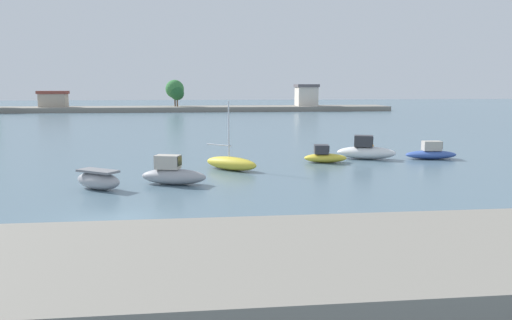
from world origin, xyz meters
TOP-DOWN VIEW (x-y plane):
  - ground_plane at (0.00, 0.00)m, footprint 400.00×400.00m
  - seawall_embankment at (0.00, -9.83)m, footprint 89.42×7.01m
  - moored_boat_1 at (-2.16, 7.22)m, footprint 3.38×2.89m
  - moored_boat_2 at (2.23, 8.25)m, footprint 4.43×2.50m
  - moored_boat_3 at (6.24, 13.17)m, footprint 4.27×3.97m
  - moored_boat_4 at (14.05, 15.90)m, footprint 3.62×1.84m
  - moored_boat_5 at (18.04, 17.38)m, footprint 5.19×3.07m
  - moored_boat_6 at (23.62, 16.81)m, footprint 4.49×2.02m
  - mooring_buoy_1 at (21.32, 24.97)m, footprint 0.35×0.35m
  - distant_shoreline at (-1.79, 99.75)m, footprint 102.30×10.95m

SIDE VIEW (x-z plane):
  - ground_plane at x=0.00m, z-range 0.00..0.00m
  - mooring_buoy_1 at x=21.32m, z-range 0.00..0.35m
  - moored_boat_6 at x=23.62m, z-range -0.27..1.27m
  - moored_boat_4 at x=14.05m, z-range -0.21..1.24m
  - moored_boat_3 at x=6.24m, z-range -2.03..3.06m
  - moored_boat_1 at x=-2.16m, z-range -0.02..1.18m
  - moored_boat_2 at x=2.23m, z-range -0.27..1.59m
  - moored_boat_5 at x=18.04m, z-range -0.31..1.71m
  - seawall_embankment at x=0.00m, z-range 0.00..1.74m
  - distant_shoreline at x=-1.79m, z-range -2.61..6.34m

